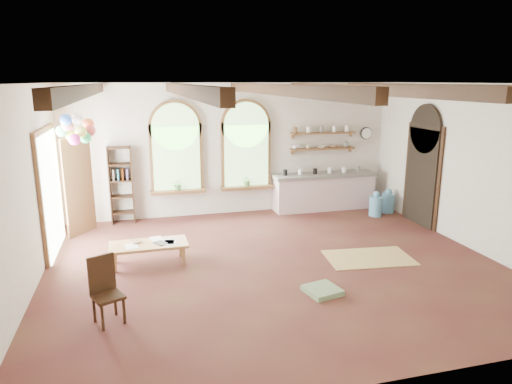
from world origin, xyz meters
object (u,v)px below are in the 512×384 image
object	(u,v)px
coffee_table	(149,246)
side_chair	(108,304)
kitchen_counter	(324,191)
balloon_cluster	(76,129)

from	to	relation	value
coffee_table	side_chair	distance (m)	2.06
kitchen_counter	balloon_cluster	size ratio (longest dim) A/B	2.35
kitchen_counter	coffee_table	distance (m)	5.20
coffee_table	balloon_cluster	distance (m)	2.73
coffee_table	balloon_cluster	bearing A→B (deg)	129.77
kitchen_counter	side_chair	world-z (taller)	kitchen_counter
kitchen_counter	coffee_table	world-z (taller)	kitchen_counter
kitchen_counter	side_chair	size ratio (longest dim) A/B	2.85
side_chair	kitchen_counter	bearing A→B (deg)	41.77
coffee_table	balloon_cluster	size ratio (longest dim) A/B	1.22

